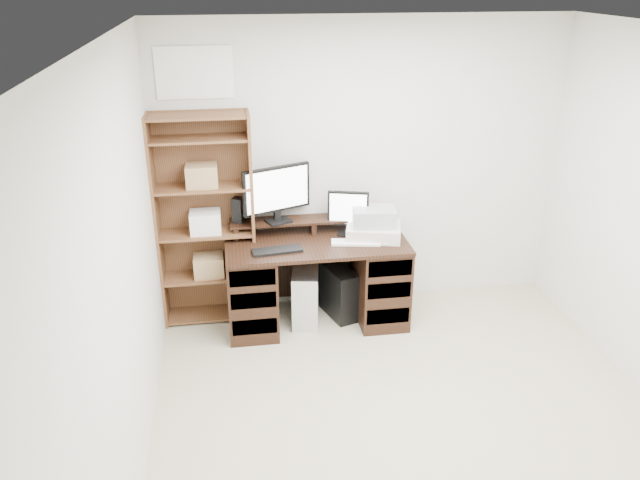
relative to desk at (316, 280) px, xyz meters
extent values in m
cube|color=#B5AA8B|center=(0.45, -1.64, -0.40)|extent=(3.50, 4.00, 0.02)
cube|color=white|center=(0.45, -1.64, 2.12)|extent=(3.50, 4.00, 0.02)
cube|color=silver|center=(0.45, 0.37, 0.86)|extent=(3.50, 0.02, 2.50)
cube|color=silver|center=(-1.31, -1.64, 0.86)|extent=(0.02, 4.00, 2.50)
cube|color=white|center=(-0.90, 0.35, 1.69)|extent=(0.60, 0.01, 0.40)
cube|color=black|center=(0.00, -0.01, 0.35)|extent=(1.50, 0.70, 0.03)
cube|color=black|center=(-0.55, -0.01, -0.03)|extent=(0.40, 0.66, 0.72)
cube|color=black|center=(0.55, -0.01, -0.03)|extent=(0.40, 0.66, 0.72)
cube|color=black|center=(0.00, 0.32, 0.01)|extent=(1.48, 0.02, 0.65)
cube|color=black|center=(-0.55, -0.34, -0.21)|extent=(0.36, 0.01, 0.14)
cube|color=black|center=(-0.55, -0.34, 0.03)|extent=(0.36, 0.01, 0.14)
cube|color=black|center=(-0.55, -0.34, 0.23)|extent=(0.36, 0.01, 0.14)
cube|color=black|center=(0.55, -0.34, -0.21)|extent=(0.36, 0.01, 0.14)
cube|color=black|center=(0.55, -0.34, 0.03)|extent=(0.36, 0.01, 0.14)
cube|color=black|center=(0.55, -0.34, 0.23)|extent=(0.36, 0.01, 0.14)
cube|color=black|center=(-0.65, 0.21, 0.41)|extent=(0.04, 0.20, 0.10)
cube|color=black|center=(0.00, 0.21, 0.41)|extent=(0.04, 0.20, 0.10)
cube|color=black|center=(0.65, 0.21, 0.41)|extent=(0.04, 0.20, 0.10)
cube|color=black|center=(0.00, 0.21, 0.47)|extent=(1.40, 0.22, 0.02)
cube|color=black|center=(-0.29, 0.17, 0.49)|extent=(0.24, 0.22, 0.02)
cube|color=black|center=(-0.30, 0.19, 0.55)|extent=(0.06, 0.05, 0.11)
cube|color=black|center=(-0.30, 0.19, 0.77)|extent=(0.57, 0.26, 0.38)
cube|color=white|center=(-0.29, 0.17, 0.77)|extent=(0.52, 0.21, 0.34)
cube|color=black|center=(0.28, 0.10, 0.37)|extent=(0.19, 0.17, 0.01)
cube|color=black|center=(0.29, 0.12, 0.42)|extent=(0.05, 0.04, 0.09)
cube|color=black|center=(0.29, 0.12, 0.59)|extent=(0.34, 0.12, 0.30)
cube|color=white|center=(0.28, 0.10, 0.59)|extent=(0.30, 0.09, 0.26)
cube|color=black|center=(-0.62, 0.22, 0.59)|extent=(0.11, 0.11, 0.21)
cube|color=black|center=(-0.34, -0.17, 0.37)|extent=(0.41, 0.18, 0.02)
cube|color=white|center=(0.31, -0.10, 0.37)|extent=(0.41, 0.19, 0.02)
ellipsoid|color=white|center=(0.56, -0.17, 0.38)|extent=(0.09, 0.07, 0.03)
cube|color=beige|center=(0.48, 0.00, 0.42)|extent=(0.51, 0.43, 0.11)
cube|color=#9A9FA4|center=(0.48, 0.00, 0.55)|extent=(0.38, 0.29, 0.15)
cube|color=silver|center=(-0.09, 0.03, -0.15)|extent=(0.29, 0.52, 0.49)
cube|color=black|center=(0.21, 0.07, -0.17)|extent=(0.32, 0.48, 0.45)
cube|color=#19FF33|center=(0.27, -0.14, -0.07)|extent=(0.01, 0.01, 0.01)
cube|color=brown|center=(-1.28, 0.19, 0.51)|extent=(0.02, 0.30, 1.80)
cube|color=brown|center=(-0.51, 0.19, 0.51)|extent=(0.02, 0.30, 1.80)
cube|color=brown|center=(-0.90, 0.33, 0.51)|extent=(0.80, 0.01, 1.80)
cube|color=brown|center=(-0.90, 0.19, -0.36)|extent=(0.75, 0.28, 0.02)
cube|color=brown|center=(-0.90, 0.19, 0.01)|extent=(0.75, 0.28, 0.02)
cube|color=brown|center=(-0.90, 0.19, 0.41)|extent=(0.75, 0.28, 0.02)
cube|color=brown|center=(-0.90, 0.19, 0.81)|extent=(0.75, 0.28, 0.02)
cube|color=brown|center=(-0.90, 0.19, 1.21)|extent=(0.75, 0.28, 0.02)
cube|color=brown|center=(-0.90, 0.19, 1.39)|extent=(0.75, 0.28, 0.02)
cube|color=#A07F54|center=(-0.90, 0.19, 0.11)|extent=(0.25, 0.20, 0.18)
cube|color=white|center=(-0.90, 0.19, 0.51)|extent=(0.25, 0.20, 0.18)
cube|color=#A07F54|center=(-0.90, 0.19, 0.91)|extent=(0.25, 0.20, 0.18)
camera|label=1|loc=(-0.69, -4.67, 2.43)|focal=35.00mm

